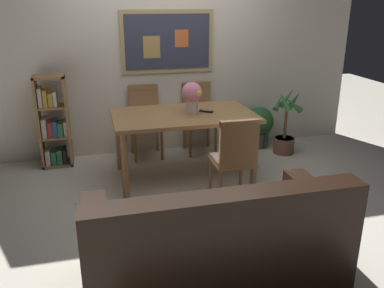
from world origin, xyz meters
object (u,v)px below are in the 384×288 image
(dining_chair_far_right, at_px, (198,112))
(tv_remote, at_px, (206,111))
(leather_couch, at_px, (215,246))
(potted_ivy, at_px, (259,125))
(dining_chair_far_left, at_px, (145,115))
(dining_table, at_px, (184,122))
(flower_vase, at_px, (192,95))
(dining_chair_near_right, at_px, (235,155))
(bookshelf, at_px, (53,125))
(potted_palm, at_px, (285,130))

(dining_chair_far_right, relative_size, tv_remote, 6.18)
(leather_couch, distance_m, potted_ivy, 3.02)
(tv_remote, bearing_deg, dining_chair_far_left, 126.22)
(leather_couch, bearing_deg, dining_chair_far_left, 92.17)
(dining_table, height_order, potted_ivy, dining_table)
(potted_ivy, distance_m, flower_vase, 1.51)
(dining_chair_near_right, relative_size, leather_couch, 0.51)
(leather_couch, xyz_separation_m, tv_remote, (0.49, 1.91, 0.45))
(dining_chair_near_right, distance_m, bookshelf, 2.34)
(dining_chair_far_right, xyz_separation_m, flower_vase, (-0.29, -0.82, 0.42))
(potted_palm, bearing_deg, bookshelf, 173.78)
(potted_ivy, bearing_deg, leather_couch, -118.91)
(bookshelf, distance_m, potted_ivy, 2.69)
(potted_palm, distance_m, flower_vase, 1.57)
(tv_remote, bearing_deg, dining_table, 179.76)
(potted_palm, bearing_deg, dining_chair_near_right, -133.37)
(dining_chair_far_left, distance_m, tv_remote, 1.02)
(dining_chair_far_right, height_order, dining_chair_near_right, same)
(dining_table, bearing_deg, tv_remote, -0.24)
(dining_chair_far_left, height_order, potted_ivy, dining_chair_far_left)
(flower_vase, relative_size, tv_remote, 2.38)
(dining_chair_far_left, height_order, leather_couch, dining_chair_far_left)
(dining_chair_far_right, xyz_separation_m, dining_chair_far_left, (-0.71, 0.00, 0.00))
(dining_chair_near_right, xyz_separation_m, flower_vase, (-0.22, 0.79, 0.42))
(dining_table, xyz_separation_m, dining_chair_far_left, (-0.33, 0.80, -0.12))
(dining_chair_far_left, distance_m, leather_couch, 2.72)
(dining_chair_far_right, xyz_separation_m, potted_ivy, (0.85, -0.07, -0.23))
(dining_chair_far_right, height_order, bookshelf, bookshelf)
(dining_chair_far_right, bearing_deg, potted_ivy, -4.64)
(potted_palm, bearing_deg, potted_ivy, 125.02)
(dining_table, bearing_deg, dining_chair_near_right, -68.83)
(dining_chair_far_left, xyz_separation_m, leather_couch, (0.10, -2.71, -0.23))
(dining_chair_far_right, height_order, dining_chair_far_left, same)
(dining_chair_near_right, distance_m, leather_couch, 1.24)
(leather_couch, relative_size, potted_ivy, 3.23)
(dining_chair_near_right, distance_m, tv_remote, 0.84)
(dining_chair_near_right, bearing_deg, flower_vase, 105.62)
(dining_chair_far_right, relative_size, flower_vase, 2.60)
(leather_couch, distance_m, tv_remote, 2.02)
(tv_remote, bearing_deg, potted_palm, 18.59)
(dining_chair_far_left, height_order, flower_vase, flower_vase)
(dining_chair_far_right, bearing_deg, dining_chair_near_right, -92.48)
(leather_couch, relative_size, potted_palm, 2.07)
(dining_table, xyz_separation_m, leather_couch, (-0.22, -1.91, -0.35))
(dining_chair_near_right, bearing_deg, dining_chair_far_right, 87.52)
(dining_chair_far_right, relative_size, potted_ivy, 1.63)
(bookshelf, xyz_separation_m, tv_remote, (1.71, -0.72, 0.24))
(potted_palm, height_order, flower_vase, flower_vase)
(dining_chair_far_left, xyz_separation_m, bookshelf, (-1.12, -0.08, -0.02))
(dining_chair_near_right, distance_m, potted_ivy, 1.81)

